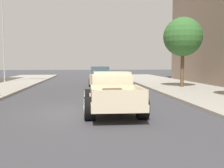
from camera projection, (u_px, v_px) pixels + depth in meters
name	position (u px, v px, depth m)	size (l,w,h in m)	color
ground_plane	(90.00, 112.00, 10.61)	(140.00, 140.00, 0.00)	#3D3D42
hotrod_truck_cream	(112.00, 93.00, 10.63)	(2.21, 4.95, 1.58)	beige
car_background_tan	(100.00, 77.00, 23.32)	(2.01, 4.37, 1.65)	tan
flagpole	(5.00, 22.00, 24.98)	(1.74, 0.16, 9.16)	#B2B2B7
street_tree_second	(183.00, 37.00, 19.96)	(2.90, 2.90, 5.20)	brown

